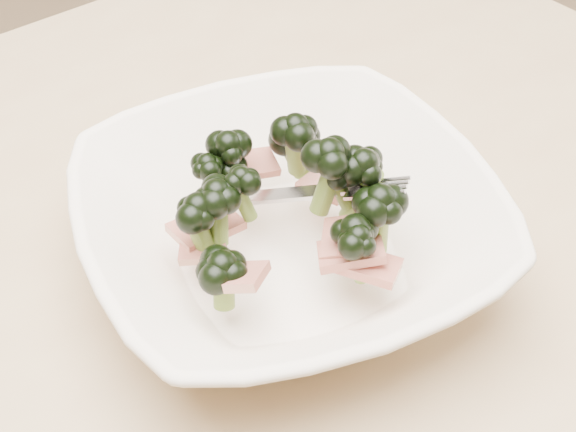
# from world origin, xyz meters

# --- Properties ---
(dining_table) EXTENTS (1.20, 0.80, 0.75)m
(dining_table) POSITION_xyz_m (0.00, 0.00, 0.65)
(dining_table) COLOR tan
(dining_table) RESTS_ON ground
(broccoli_dish) EXTENTS (0.39, 0.39, 0.13)m
(broccoli_dish) POSITION_xyz_m (0.09, -0.08, 0.79)
(broccoli_dish) COLOR white
(broccoli_dish) RESTS_ON dining_table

